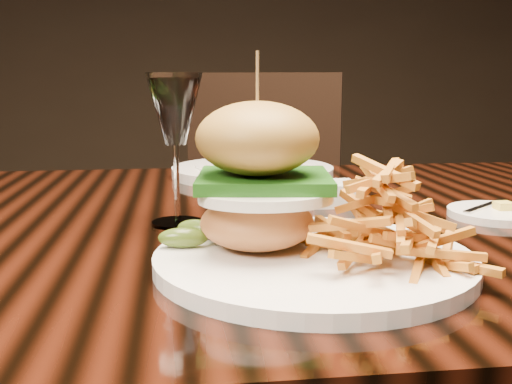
{
  "coord_description": "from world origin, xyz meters",
  "views": [
    {
      "loc": [
        -0.08,
        -0.78,
        0.93
      ],
      "look_at": [
        0.0,
        -0.15,
        0.81
      ],
      "focal_mm": 42.0,
      "sensor_mm": 36.0,
      "label": 1
    }
  ],
  "objects": [
    {
      "name": "ramekin",
      "position": [
        0.14,
        0.06,
        0.77
      ],
      "size": [
        0.07,
        0.07,
        0.03
      ],
      "primitive_type": "cube",
      "rotation": [
        0.0,
        0.0,
        0.03
      ],
      "color": "white",
      "rests_on": "dining_table"
    },
    {
      "name": "dining_table",
      "position": [
        0.0,
        0.0,
        0.67
      ],
      "size": [
        1.6,
        0.9,
        0.75
      ],
      "color": "black",
      "rests_on": "ground"
    },
    {
      "name": "wine_glass",
      "position": [
        -0.08,
        -0.04,
        0.89
      ],
      "size": [
        0.07,
        0.07,
        0.19
      ],
      "color": "white",
      "rests_on": "dining_table"
    },
    {
      "name": "chair_far",
      "position": [
        0.14,
        0.89,
        0.54
      ],
      "size": [
        0.58,
        0.58,
        0.95
      ],
      "rotation": [
        0.0,
        0.0,
        -0.3
      ],
      "color": "black",
      "rests_on": "ground"
    },
    {
      "name": "burger_plate",
      "position": [
        0.05,
        -0.23,
        0.81
      ],
      "size": [
        0.31,
        0.31,
        0.21
      ],
      "rotation": [
        0.0,
        0.0,
        -0.34
      ],
      "color": "white",
      "rests_on": "dining_table"
    },
    {
      "name": "side_saucer",
      "position": [
        0.34,
        -0.05,
        0.76
      ],
      "size": [
        0.13,
        0.13,
        0.02
      ],
      "rotation": [
        0.0,
        0.0,
        0.15
      ],
      "color": "white",
      "rests_on": "dining_table"
    },
    {
      "name": "far_dish",
      "position": [
        0.06,
        0.33,
        0.77
      ],
      "size": [
        0.3,
        0.3,
        0.1
      ],
      "rotation": [
        0.0,
        0.0,
        0.25
      ],
      "color": "white",
      "rests_on": "dining_table"
    }
  ]
}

